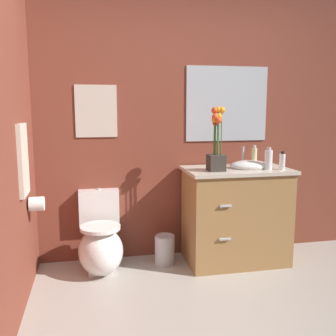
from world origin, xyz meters
name	(u,v)px	position (x,y,z in m)	size (l,w,h in m)	color
wall_back	(198,125)	(0.20, 1.70, 1.25)	(4.05, 0.05, 2.50)	brown
toilet	(101,244)	(-0.75, 1.40, 0.24)	(0.38, 0.59, 0.69)	white
vanity_cabinet	(236,214)	(0.48, 1.37, 0.45)	(0.94, 0.56, 1.06)	#9E7242
flower_vase	(216,147)	(0.25, 1.29, 1.09)	(0.14, 0.14, 0.55)	#38332D
soap_bottle	(268,159)	(0.72, 1.26, 0.97)	(0.07, 0.07, 0.20)	white
lotion_bottle	(254,157)	(0.69, 1.48, 0.96)	(0.05, 0.05, 0.19)	beige
hand_wash_bottle	(282,161)	(0.84, 1.23, 0.95)	(0.05, 0.05, 0.16)	white
trash_bin	(165,250)	(-0.18, 1.43, 0.14)	(0.18, 0.18, 0.27)	#B7B7BC
wall_poster	(96,111)	(-0.75, 1.66, 1.38)	(0.37, 0.01, 0.46)	beige
wall_mirror	(227,104)	(0.48, 1.66, 1.45)	(0.80, 0.01, 0.70)	#B2BCC6
hanging_towel	(23,160)	(-1.29, 1.05, 1.05)	(0.03, 0.28, 0.52)	beige
toilet_paper_roll	(37,204)	(-1.23, 1.20, 0.68)	(0.11, 0.11, 0.11)	white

